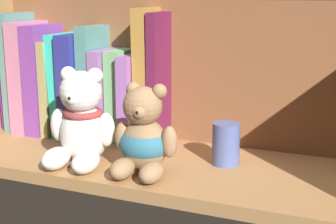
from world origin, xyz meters
TOP-DOWN VIEW (x-y plane):
  - shelf_board at (0.00, 0.00)cm, footprint 77.19×25.27cm
  - shelf_back_panel at (0.00, 13.23)cm, footprint 79.59×1.20cm
  - book_0 at (-36.29, 10.13)cm, footprint 1.73×10.22cm
  - book_1 at (-34.28, 10.13)cm, footprint 1.95×13.19cm
  - book_2 at (-31.49, 10.13)cm, footprint 3.19×14.74cm
  - book_3 at (-28.08, 10.13)cm, footprint 3.18×14.57cm
  - book_4 at (-25.44, 10.13)cm, footprint 1.64×13.88cm
  - book_5 at (-23.23, 10.13)cm, footprint 3.07×12.99cm
  - book_6 at (-20.16, 10.13)cm, footprint 3.37×14.94cm
  - book_7 at (-17.03, 10.13)cm, footprint 2.43×12.37cm
  - book_8 at (-14.52, 10.13)cm, footprint 2.15×12.95cm
  - book_9 at (-11.71, 10.13)cm, footprint 3.02×9.78cm
  - book_10 at (-8.82, 10.13)cm, footprint 2.31×12.52cm
  - book_11 at (-6.14, 10.13)cm, footprint 2.99×9.58cm
  - book_12 at (-3.76, 10.13)cm, footprint 1.71×10.03cm
  - teddy_bear_larger at (-11.02, -5.90)cm, footprint 11.57×11.79cm
  - teddy_bear_smaller at (0.48, -5.87)cm, footprint 10.30×10.77cm
  - pillar_candle at (10.75, 2.84)cm, footprint 4.48×4.48cm

SIDE VIEW (x-z plane):
  - shelf_board at x=0.00cm, z-range 0.00..2.00cm
  - pillar_candle at x=10.75cm, z-range 2.00..8.87cm
  - teddy_bear_smaller at x=0.48cm, z-range 0.49..14.60cm
  - teddy_bear_larger at x=-11.02cm, z-range 0.84..16.64cm
  - book_0 at x=-36.29cm, z-range 1.99..17.03cm
  - book_10 at x=-8.82cm, z-range 2.00..18.37cm
  - book_9 at x=-11.71cm, z-range 2.00..19.05cm
  - book_8 at x=-14.52cm, z-range 2.00..19.06cm
  - book_4 at x=-25.44cm, z-range 2.00..20.39cm
  - book_5 at x=-23.23cm, z-range 1.96..21.79cm
  - book_6 at x=-20.16cm, z-range 2.00..21.81cm
  - book_3 at x=-28.08cm, z-range 2.00..23.24cm
  - book_7 at x=-17.03cm, z-range 2.00..23.30cm
  - book_2 at x=-31.49cm, z-range 2.00..23.78cm
  - book_1 at x=-34.28cm, z-range 2.00..25.45cm
  - book_12 at x=-3.76cm, z-range 2.00..26.01cm
  - shelf_back_panel at x=0.00cm, z-range 0.00..28.08cm
  - book_11 at x=-6.14cm, z-range 1.98..26.72cm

